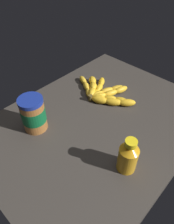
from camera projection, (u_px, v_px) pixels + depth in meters
The scene contains 4 objects.
ground_plane at pixel (97, 123), 92.11cm from camera, with size 98.36×73.57×4.10cm, color #38332D.
banana_bunch at pixel (103, 92), 102.41cm from camera, with size 21.12×36.22×3.76cm.
peanut_butter_jar at pixel (33, 114), 82.48cm from camera, with size 9.81×9.81×15.32cm.
honey_bottle at pixel (128, 156), 69.00cm from camera, with size 6.77×6.77×14.66cm.
Camera 1 is at (-49.35, -40.48, 64.71)cm, focal length 33.06 mm.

